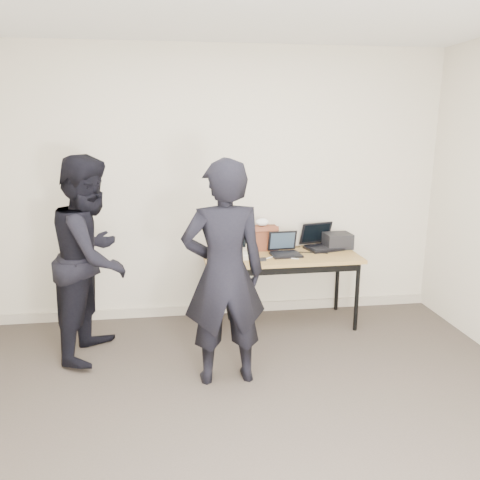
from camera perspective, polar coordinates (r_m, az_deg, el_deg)
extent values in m
cube|color=#413831|center=(3.14, 2.34, -25.02)|extent=(4.50, 4.50, 0.05)
cube|color=beige|center=(4.74, -2.30, 6.58)|extent=(4.50, 0.05, 2.70)
cube|color=olive|center=(4.58, 5.03, -2.01)|extent=(1.51, 0.68, 0.03)
cylinder|color=black|center=(4.33, -3.21, -7.93)|extent=(0.04, 0.04, 0.68)
cylinder|color=black|center=(4.66, 14.05, -6.74)|extent=(0.04, 0.04, 0.68)
cylinder|color=black|center=(4.83, -3.84, -5.62)|extent=(0.04, 0.04, 0.68)
cylinder|color=black|center=(5.12, 11.77, -4.73)|extent=(0.04, 0.04, 0.68)
cube|color=black|center=(4.33, 5.91, -3.75)|extent=(1.40, 0.05, 0.06)
cube|color=beige|center=(4.47, -0.70, -1.88)|extent=(0.31, 0.26, 0.04)
cube|color=beige|center=(4.43, -0.65, -1.73)|extent=(0.25, 0.14, 0.01)
cube|color=beige|center=(4.57, -0.91, 0.08)|extent=(0.30, 0.05, 0.21)
cube|color=black|center=(4.57, -0.90, 0.07)|extent=(0.26, 0.04, 0.17)
cube|color=beige|center=(4.58, -0.88, -1.25)|extent=(0.27, 0.02, 0.02)
cube|color=black|center=(4.54, 5.64, -1.81)|extent=(0.30, 0.23, 0.02)
cube|color=black|center=(4.51, 5.74, -1.75)|extent=(0.24, 0.13, 0.01)
cube|color=black|center=(4.63, 5.18, -0.08)|extent=(0.29, 0.08, 0.20)
cube|color=#26333F|center=(4.63, 5.21, -0.08)|extent=(0.25, 0.06, 0.16)
cube|color=black|center=(4.63, 5.25, -1.35)|extent=(0.26, 0.03, 0.01)
cube|color=black|center=(4.82, 10.15, -1.01)|extent=(0.39, 0.33, 0.02)
cube|color=black|center=(4.79, 10.34, -0.93)|extent=(0.31, 0.20, 0.01)
cube|color=black|center=(4.92, 9.22, 0.84)|extent=(0.35, 0.17, 0.23)
cube|color=black|center=(4.91, 9.27, 0.85)|extent=(0.30, 0.13, 0.19)
cube|color=black|center=(4.92, 9.39, -0.54)|extent=(0.30, 0.09, 0.02)
cube|color=#612D19|center=(4.71, 2.34, 0.23)|extent=(0.37, 0.18, 0.24)
cube|color=#612D19|center=(4.64, 2.52, 1.27)|extent=(0.36, 0.09, 0.07)
cube|color=#612D19|center=(4.76, 4.22, 0.08)|extent=(0.02, 0.10, 0.02)
ellipsoid|color=white|center=(4.68, 2.73, 2.20)|extent=(0.14, 0.11, 0.08)
cube|color=black|center=(4.89, 11.81, -0.08)|extent=(0.28, 0.24, 0.15)
cube|color=black|center=(4.35, 2.73, -2.37)|extent=(0.07, 0.05, 0.03)
cube|color=black|center=(4.80, 10.81, -1.20)|extent=(0.12, 0.24, 0.01)
cube|color=silver|center=(4.46, 5.64, -2.16)|extent=(0.23, 0.12, 0.01)
cube|color=black|center=(4.67, 8.57, -1.53)|extent=(0.32, 0.11, 0.01)
cube|color=black|center=(4.82, 6.03, -0.95)|extent=(0.25, 0.07, 0.01)
cube|color=black|center=(4.42, -0.03, -2.22)|extent=(0.29, 0.18, 0.01)
cube|color=silver|center=(4.39, 2.87, -2.37)|extent=(0.23, 0.18, 0.01)
imported|color=black|center=(3.50, -1.95, -4.18)|extent=(0.65, 0.45, 1.73)
imported|color=black|center=(4.14, -17.55, -2.04)|extent=(0.82, 0.96, 1.72)
cube|color=#B5A996|center=(5.03, -2.11, -8.33)|extent=(4.50, 0.03, 0.10)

